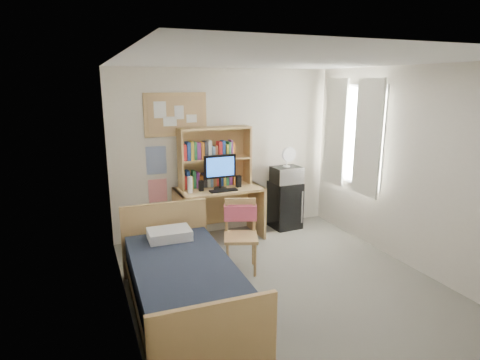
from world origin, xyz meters
name	(u,v)px	position (x,y,z in m)	size (l,w,h in m)	color
floor	(286,287)	(0.00, 0.00, -0.01)	(3.60, 4.20, 0.02)	gray
ceiling	(292,61)	(0.00, 0.00, 2.60)	(3.60, 4.20, 0.02)	white
wall_back	(225,152)	(0.00, 2.10, 1.30)	(3.60, 0.04, 2.60)	silver
wall_front	(445,254)	(0.00, -2.10, 1.30)	(3.60, 0.04, 2.60)	silver
wall_left	(123,199)	(-1.80, 0.00, 1.30)	(0.04, 4.20, 2.60)	silver
wall_right	(412,169)	(1.80, 0.00, 1.30)	(0.04, 4.20, 2.60)	silver
window_unit	(352,135)	(1.75, 1.20, 1.60)	(0.10, 1.40, 1.70)	white
curtain_left	(368,138)	(1.72, 0.80, 1.60)	(0.04, 0.55, 1.70)	white
curtain_right	(335,132)	(1.72, 1.60, 1.60)	(0.04, 0.55, 1.70)	white
bulletin_board	(176,115)	(-0.78, 2.08, 1.92)	(0.94, 0.03, 0.64)	tan
poster_wave	(156,160)	(-1.10, 2.09, 1.25)	(0.30, 0.01, 0.42)	#264A9A
poster_japan	(158,191)	(-1.10, 2.09, 0.78)	(0.28, 0.01, 0.36)	red
desk	(219,214)	(-0.23, 1.75, 0.41)	(1.31, 0.66, 0.82)	tan
desk_chair	(241,237)	(-0.34, 0.61, 0.47)	(0.47, 0.47, 0.93)	tan
mini_fridge	(285,205)	(0.96, 1.84, 0.39)	(0.46, 0.46, 0.78)	black
bed	(185,290)	(-1.26, -0.13, 0.28)	(1.03, 2.07, 0.57)	#1B2231
hutch	(215,157)	(-0.23, 1.90, 1.28)	(1.12, 0.28, 0.91)	tan
monitor	(220,172)	(-0.23, 1.69, 1.08)	(0.49, 0.04, 0.53)	black
keyboard	(223,190)	(-0.23, 1.55, 0.83)	(0.42, 0.13, 0.02)	black
speaker_left	(201,186)	(-0.53, 1.69, 0.90)	(0.06, 0.06, 0.16)	black
speaker_right	(239,181)	(0.07, 1.70, 0.91)	(0.07, 0.07, 0.18)	black
water_bottle	(190,185)	(-0.71, 1.64, 0.94)	(0.07, 0.07, 0.24)	white
hoodie	(240,213)	(-0.27, 0.80, 0.72)	(0.43, 0.13, 0.20)	#E15570
microwave	(286,175)	(0.97, 1.82, 0.91)	(0.46, 0.35, 0.26)	silver
desk_fan	(287,158)	(0.97, 1.82, 1.19)	(0.24, 0.24, 0.30)	white
pillow	(169,234)	(-1.25, 0.62, 0.63)	(0.50, 0.35, 0.12)	white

